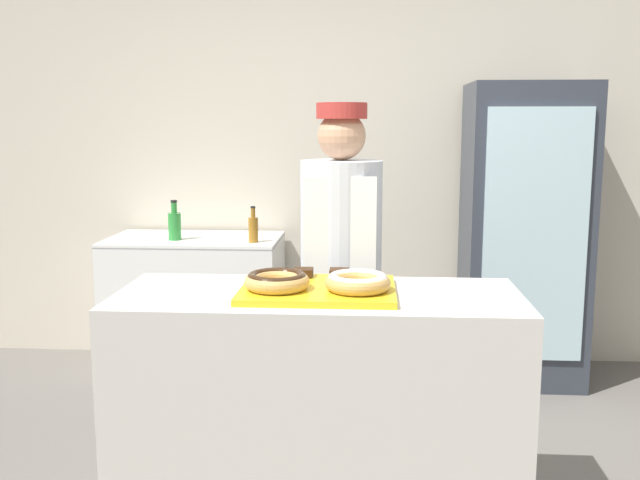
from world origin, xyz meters
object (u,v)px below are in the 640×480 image
(brownie_back_left, at_px, (303,273))
(baker_person, at_px, (341,276))
(bottle_green, at_px, (175,225))
(bottle_amber, at_px, (253,228))
(beverage_fridge, at_px, (524,235))
(donut_light_glaze, at_px, (358,281))
(brownie_back_right, at_px, (339,273))
(serving_tray, at_px, (318,290))
(chest_freezer, at_px, (196,304))
(donut_chocolate_glaze, at_px, (277,280))

(brownie_back_left, distance_m, baker_person, 0.51)
(bottle_green, relative_size, bottle_amber, 1.12)
(beverage_fridge, distance_m, bottle_green, 2.10)
(donut_light_glaze, relative_size, bottle_amber, 1.09)
(bottle_green, bearing_deg, brownie_back_right, -54.79)
(donut_light_glaze, distance_m, bottle_green, 2.06)
(baker_person, bearing_deg, bottle_green, 135.82)
(donut_light_glaze, distance_m, baker_person, 0.72)
(serving_tray, bearing_deg, bottle_amber, 107.21)
(beverage_fridge, bearing_deg, bottle_green, -177.61)
(brownie_back_left, bearing_deg, donut_light_glaze, -45.48)
(baker_person, distance_m, bottle_green, 1.46)
(beverage_fridge, height_order, bottle_green, beverage_fridge)
(bottle_green, xyz_separation_m, bottle_amber, (0.49, -0.06, -0.01))
(brownie_back_left, height_order, chest_freezer, brownie_back_left)
(donut_light_glaze, xyz_separation_m, brownie_back_right, (-0.07, 0.22, -0.02))
(donut_chocolate_glaze, relative_size, chest_freezer, 0.22)
(brownie_back_left, relative_size, brownie_back_right, 1.00)
(brownie_back_right, relative_size, beverage_fridge, 0.04)
(brownie_back_left, bearing_deg, chest_freezer, 117.36)
(brownie_back_left, xyz_separation_m, beverage_fridge, (1.18, 1.59, -0.09))
(baker_person, height_order, beverage_fridge, beverage_fridge)
(brownie_back_left, xyz_separation_m, baker_person, (0.13, 0.48, -0.11))
(baker_person, relative_size, chest_freezer, 1.55)
(beverage_fridge, bearing_deg, donut_chocolate_glaze, -124.81)
(donut_light_glaze, bearing_deg, bottle_green, 123.40)
(donut_light_glaze, bearing_deg, brownie_back_right, 108.91)
(bottle_green, bearing_deg, donut_chocolate_glaze, -63.85)
(donut_light_glaze, bearing_deg, bottle_amber, 111.18)
(serving_tray, relative_size, brownie_back_right, 7.54)
(donut_chocolate_glaze, distance_m, beverage_fridge, 2.20)
(beverage_fridge, bearing_deg, bottle_amber, -174.89)
(donut_chocolate_glaze, height_order, bottle_green, bottle_green)
(serving_tray, relative_size, beverage_fridge, 0.31)
(serving_tray, relative_size, bottle_amber, 2.59)
(chest_freezer, bearing_deg, brownie_back_left, -62.64)
(serving_tray, xyz_separation_m, beverage_fridge, (1.11, 1.75, -0.06))
(baker_person, relative_size, beverage_fridge, 0.92)
(baker_person, height_order, bottle_amber, baker_person)
(serving_tray, xyz_separation_m, bottle_amber, (-0.50, 1.61, -0.02))
(donut_chocolate_glaze, xyz_separation_m, brownie_back_right, (0.21, 0.22, -0.02))
(brownie_back_right, distance_m, chest_freezer, 1.94)
(brownie_back_left, xyz_separation_m, bottle_amber, (-0.43, 1.44, -0.04))
(donut_chocolate_glaze, xyz_separation_m, baker_person, (0.20, 0.70, -0.13))
(donut_chocolate_glaze, distance_m, bottle_amber, 1.70)
(beverage_fridge, xyz_separation_m, chest_freezer, (-2.01, 0.01, -0.46))
(donut_chocolate_glaze, xyz_separation_m, donut_light_glaze, (0.29, 0.00, 0.00))
(bottle_amber, bearing_deg, beverage_fridge, 5.11)
(brownie_back_left, bearing_deg, brownie_back_right, 0.00)
(serving_tray, height_order, brownie_back_left, brownie_back_left)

